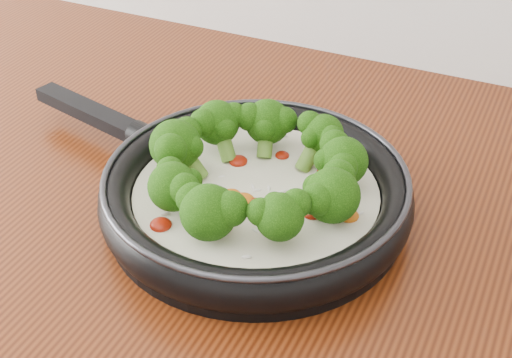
% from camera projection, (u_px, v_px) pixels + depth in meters
% --- Properties ---
extents(skillet, '(0.56, 0.41, 0.10)m').
position_uv_depth(skillet, '(253.00, 188.00, 0.79)').
color(skillet, black).
rests_on(skillet, counter).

